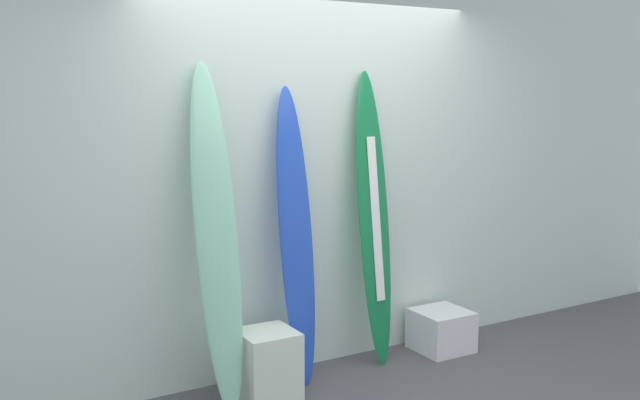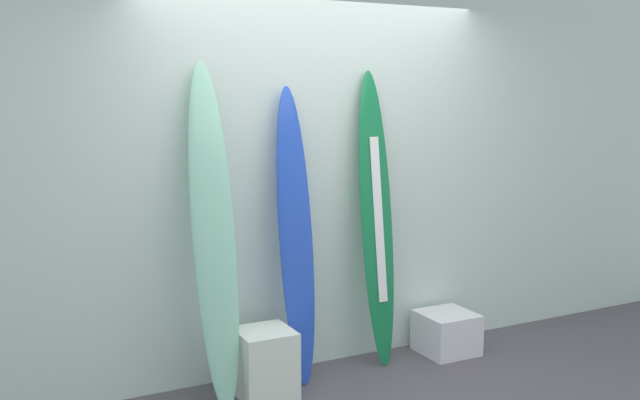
{
  "view_description": "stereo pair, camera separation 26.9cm",
  "coord_description": "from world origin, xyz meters",
  "px_view_note": "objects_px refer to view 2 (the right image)",
  "views": [
    {
      "loc": [
        -2.5,
        -3.06,
        1.91
      ],
      "look_at": [
        -0.11,
        0.95,
        1.21
      ],
      "focal_mm": 41.05,
      "sensor_mm": 36.0,
      "label": 1
    },
    {
      "loc": [
        -2.27,
        -3.19,
        1.91
      ],
      "look_at": [
        -0.11,
        0.95,
        1.21
      ],
      "focal_mm": 41.05,
      "sensor_mm": 36.0,
      "label": 2
    }
  ],
  "objects_px": {
    "surfboard_seafoam": "(214,237)",
    "surfboard_cobalt": "(296,236)",
    "display_block_left": "(265,363)",
    "display_block_center": "(446,333)",
    "surfboard_emerald": "(377,220)"
  },
  "relations": [
    {
      "from": "surfboard_seafoam",
      "to": "surfboard_cobalt",
      "type": "bearing_deg",
      "value": 7.01
    },
    {
      "from": "display_block_left",
      "to": "display_block_center",
      "type": "distance_m",
      "value": 1.49
    },
    {
      "from": "surfboard_seafoam",
      "to": "surfboard_emerald",
      "type": "relative_size",
      "value": 1.02
    },
    {
      "from": "surfboard_emerald",
      "to": "display_block_left",
      "type": "bearing_deg",
      "value": -168.69
    },
    {
      "from": "display_block_center",
      "to": "display_block_left",
      "type": "bearing_deg",
      "value": -176.25
    },
    {
      "from": "surfboard_emerald",
      "to": "display_block_center",
      "type": "xyz_separation_m",
      "value": [
        0.56,
        -0.09,
        -0.87
      ]
    },
    {
      "from": "display_block_center",
      "to": "surfboard_emerald",
      "type": "bearing_deg",
      "value": 171.0
    },
    {
      "from": "surfboard_seafoam",
      "to": "display_block_left",
      "type": "xyz_separation_m",
      "value": [
        0.29,
        -0.08,
        -0.82
      ]
    },
    {
      "from": "display_block_center",
      "to": "surfboard_seafoam",
      "type": "bearing_deg",
      "value": -179.38
    },
    {
      "from": "surfboard_emerald",
      "to": "display_block_left",
      "type": "distance_m",
      "value": 1.25
    },
    {
      "from": "surfboard_seafoam",
      "to": "surfboard_emerald",
      "type": "xyz_separation_m",
      "value": [
        1.22,
        0.11,
        -0.01
      ]
    },
    {
      "from": "surfboard_seafoam",
      "to": "display_block_left",
      "type": "relative_size",
      "value": 4.89
    },
    {
      "from": "surfboard_seafoam",
      "to": "display_block_left",
      "type": "distance_m",
      "value": 0.87
    },
    {
      "from": "surfboard_emerald",
      "to": "display_block_center",
      "type": "bearing_deg",
      "value": -9.0
    },
    {
      "from": "display_block_left",
      "to": "display_block_center",
      "type": "bearing_deg",
      "value": 3.75
    }
  ]
}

